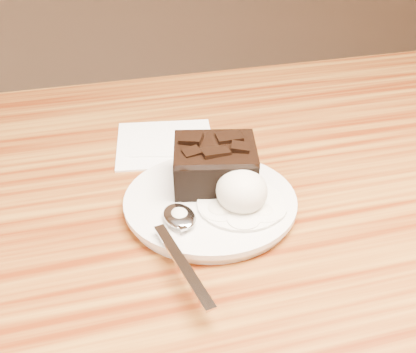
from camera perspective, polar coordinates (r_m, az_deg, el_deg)
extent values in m
cylinder|color=white|center=(0.60, 0.25, -3.03)|extent=(0.20, 0.20, 0.02)
cube|color=black|center=(0.61, 0.77, 1.11)|extent=(0.11, 0.10, 0.04)
ellipsoid|color=white|center=(0.58, 3.77, -1.59)|extent=(0.06, 0.06, 0.05)
cylinder|color=white|center=(0.59, 3.70, -3.10)|extent=(0.10, 0.10, 0.00)
cube|color=white|center=(0.74, -4.76, 3.75)|extent=(0.16, 0.16, 0.01)
cube|color=black|center=(0.58, 0.45, -3.53)|extent=(0.01, 0.01, 0.00)
cube|color=black|center=(0.61, 0.34, -1.36)|extent=(0.01, 0.01, 0.00)
cube|color=black|center=(0.58, 1.85, -3.72)|extent=(0.01, 0.01, 0.00)
cube|color=black|center=(0.60, -0.13, -2.31)|extent=(0.01, 0.01, 0.00)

